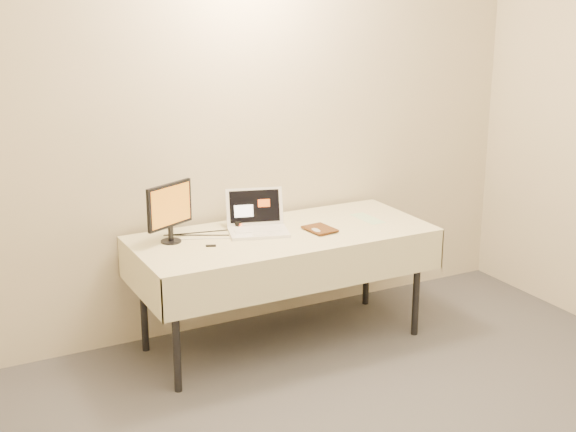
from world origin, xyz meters
name	(u,v)px	position (x,y,z in m)	size (l,w,h in m)	color
back_wall	(250,123)	(0.00, 2.50, 1.35)	(4.00, 0.10, 2.70)	beige
table	(283,242)	(0.00, 2.05, 0.68)	(1.86, 0.81, 0.74)	black
laptop	(257,221)	(-0.12, 2.16, 0.80)	(0.44, 0.41, 0.25)	white
monitor	(170,208)	(-0.67, 2.19, 0.95)	(0.32, 0.17, 0.36)	black
book	(310,217)	(0.15, 1.96, 0.84)	(0.15, 0.02, 0.20)	brown
alarm_clock	(241,223)	(-0.18, 2.28, 0.76)	(0.12, 0.09, 0.05)	black
clicker	(316,231)	(0.18, 1.95, 0.75)	(0.05, 0.10, 0.03)	#BCBCBF
paper_form	(367,218)	(0.63, 2.06, 0.74)	(0.11, 0.27, 0.00)	#BDE6B7
usb_dongle	(211,246)	(-0.50, 2.00, 0.74)	(0.06, 0.02, 0.01)	black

